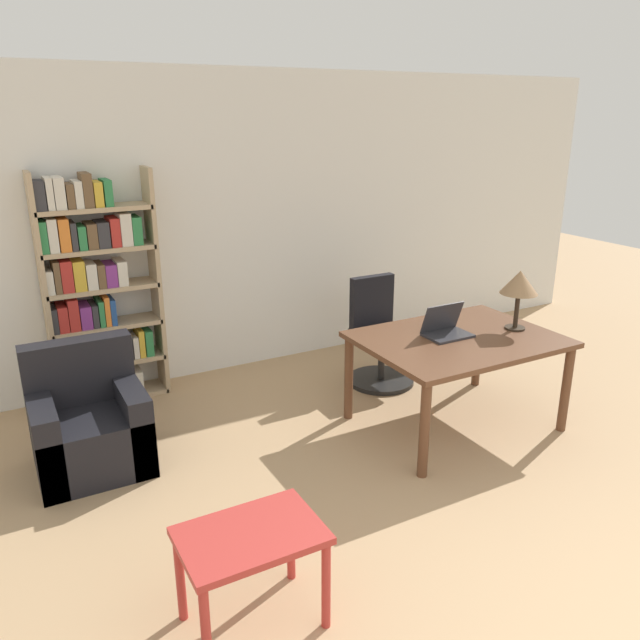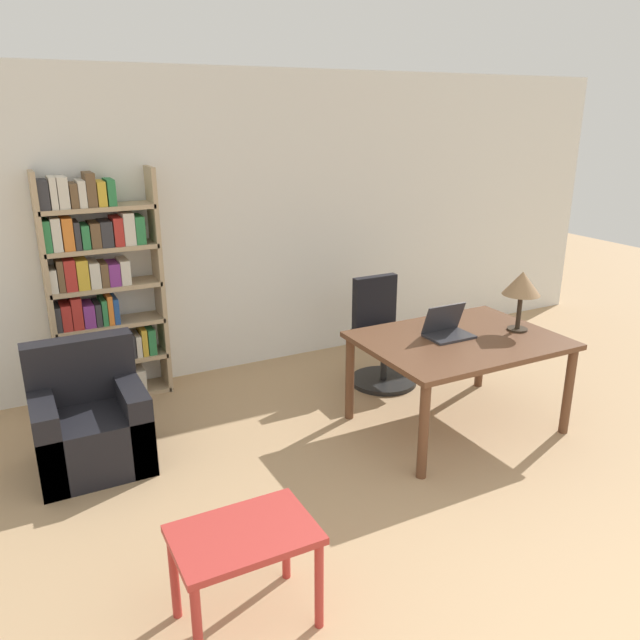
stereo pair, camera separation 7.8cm
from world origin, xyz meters
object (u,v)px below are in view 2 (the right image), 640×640
armchair (91,426)px  bookshelf (99,295)px  desk (459,348)px  table_lamp (522,285)px  side_table_blue (244,547)px  laptop (447,329)px  office_chair (381,339)px

armchair → bookshelf: 1.26m
desk → bookshelf: size_ratio=0.76×
desk → table_lamp: bearing=-7.2°
side_table_blue → bookshelf: bearing=92.9°
laptop → side_table_blue: size_ratio=0.53×
office_chair → bookshelf: size_ratio=0.50×
desk → laptop: 0.17m
table_lamp → office_chair: 1.37m
armchair → bookshelf: (0.29, 1.05, 0.62)m
side_table_blue → armchair: size_ratio=0.76×
desk → laptop: laptop is taller
table_lamp → desk: bearing=172.8°
office_chair → table_lamp: bearing=-61.8°
office_chair → armchair: bearing=-173.8°
table_lamp → office_chair: size_ratio=0.49×
laptop → office_chair: bearing=89.4°
laptop → table_lamp: 0.67m
laptop → table_lamp: (0.57, -0.14, 0.31)m
armchair → office_chair: bearing=6.2°
table_lamp → bookshelf: bookshelf is taller
table_lamp → laptop: bearing=165.9°
table_lamp → armchair: size_ratio=0.54×
table_lamp → side_table_blue: 2.94m
laptop → office_chair: (0.01, 0.91, -0.38)m
armchair → bookshelf: bookshelf is taller
table_lamp → bookshelf: 3.36m
table_lamp → side_table_blue: table_lamp is taller
office_chair → bookshelf: 2.43m
table_lamp → bookshelf: size_ratio=0.24×
desk → table_lamp: 0.68m
side_table_blue → bookshelf: (-0.14, 2.88, 0.49)m
desk → office_chair: size_ratio=1.53×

